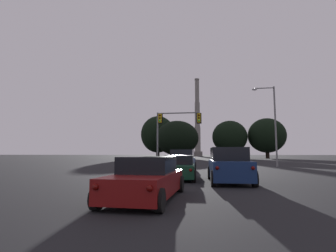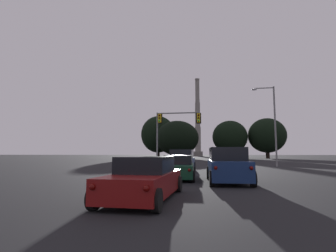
{
  "view_description": "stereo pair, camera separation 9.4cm",
  "coord_description": "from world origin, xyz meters",
  "px_view_note": "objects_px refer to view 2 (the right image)",
  "views": [
    {
      "loc": [
        -1.29,
        0.17,
        1.54
      ],
      "look_at": [
        -9.25,
        53.02,
        7.16
      ],
      "focal_mm": 28.0,
      "sensor_mm": 36.0,
      "label": 1
    },
    {
      "loc": [
        -1.2,
        0.18,
        1.54
      ],
      "look_at": [
        -9.25,
        53.02,
        7.16
      ],
      "focal_mm": 28.0,
      "sensor_mm": 36.0,
      "label": 2
    }
  ],
  "objects_px": {
    "sedan_left_lane_third": "(145,179)",
    "traffic_light_overhead_left": "(171,125)",
    "suv_center_lane_second": "(227,165)",
    "smokestack": "(198,125)",
    "suv_left_lane_front": "(182,161)",
    "sedan_left_lane_second": "(179,168)",
    "street_lamp": "(272,118)"
  },
  "relations": [
    {
      "from": "smokestack",
      "to": "sedan_left_lane_third",
      "type": "bearing_deg",
      "value": -88.6
    },
    {
      "from": "suv_left_lane_front",
      "to": "sedan_left_lane_third",
      "type": "relative_size",
      "value": 1.03
    },
    {
      "from": "traffic_light_overhead_left",
      "to": "street_lamp",
      "type": "bearing_deg",
      "value": 12.77
    },
    {
      "from": "suv_center_lane_second",
      "to": "smokestack",
      "type": "xyz_separation_m",
      "value": [
        -6.6,
        135.34,
        16.78
      ]
    },
    {
      "from": "sedan_left_lane_second",
      "to": "smokestack",
      "type": "xyz_separation_m",
      "value": [
        -3.79,
        133.82,
        17.01
      ]
    },
    {
      "from": "suv_left_lane_front",
      "to": "smokestack",
      "type": "distance_m",
      "value": 128.71
    },
    {
      "from": "suv_center_lane_second",
      "to": "sedan_left_lane_third",
      "type": "bearing_deg",
      "value": -121.09
    },
    {
      "from": "suv_center_lane_second",
      "to": "traffic_light_overhead_left",
      "type": "relative_size",
      "value": 0.78
    },
    {
      "from": "street_lamp",
      "to": "smokestack",
      "type": "relative_size",
      "value": 0.21
    },
    {
      "from": "sedan_left_lane_third",
      "to": "street_lamp",
      "type": "distance_m",
      "value": 26.27
    },
    {
      "from": "suv_center_lane_second",
      "to": "street_lamp",
      "type": "relative_size",
      "value": 0.52
    },
    {
      "from": "sedan_left_lane_second",
      "to": "smokestack",
      "type": "height_order",
      "value": "smokestack"
    },
    {
      "from": "smokestack",
      "to": "street_lamp",
      "type": "bearing_deg",
      "value": -83.56
    },
    {
      "from": "suv_center_lane_second",
      "to": "sedan_left_lane_third",
      "type": "relative_size",
      "value": 1.04
    },
    {
      "from": "sedan_left_lane_third",
      "to": "smokestack",
      "type": "relative_size",
      "value": 0.11
    },
    {
      "from": "smokestack",
      "to": "suv_left_lane_front",
      "type": "bearing_deg",
      "value": -88.48
    },
    {
      "from": "suv_left_lane_front",
      "to": "street_lamp",
      "type": "height_order",
      "value": "street_lamp"
    },
    {
      "from": "sedan_left_lane_second",
      "to": "smokestack",
      "type": "distance_m",
      "value": 134.95
    },
    {
      "from": "sedan_left_lane_third",
      "to": "traffic_light_overhead_left",
      "type": "height_order",
      "value": "traffic_light_overhead_left"
    },
    {
      "from": "traffic_light_overhead_left",
      "to": "smokestack",
      "type": "xyz_separation_m",
      "value": [
        -1.41,
        119.89,
        12.84
      ]
    },
    {
      "from": "sedan_left_lane_third",
      "to": "smokestack",
      "type": "height_order",
      "value": "smokestack"
    },
    {
      "from": "suv_left_lane_front",
      "to": "sedan_left_lane_third",
      "type": "bearing_deg",
      "value": -90.02
    },
    {
      "from": "suv_left_lane_front",
      "to": "sedan_left_lane_third",
      "type": "height_order",
      "value": "suv_left_lane_front"
    },
    {
      "from": "sedan_left_lane_third",
      "to": "smokestack",
      "type": "bearing_deg",
      "value": 93.69
    },
    {
      "from": "suv_left_lane_front",
      "to": "traffic_light_overhead_left",
      "type": "relative_size",
      "value": 0.78
    },
    {
      "from": "suv_center_lane_second",
      "to": "sedan_left_lane_third",
      "type": "height_order",
      "value": "suv_center_lane_second"
    },
    {
      "from": "suv_center_lane_second",
      "to": "smokestack",
      "type": "distance_m",
      "value": 136.54
    },
    {
      "from": "street_lamp",
      "to": "smokestack",
      "type": "distance_m",
      "value": 118.56
    },
    {
      "from": "street_lamp",
      "to": "sedan_left_lane_second",
      "type": "bearing_deg",
      "value": -119.62
    },
    {
      "from": "smokestack",
      "to": "sedan_left_lane_second",
      "type": "bearing_deg",
      "value": -88.38
    },
    {
      "from": "suv_left_lane_front",
      "to": "sedan_left_lane_third",
      "type": "distance_m",
      "value": 13.49
    },
    {
      "from": "sedan_left_lane_third",
      "to": "traffic_light_overhead_left",
      "type": "xyz_separation_m",
      "value": [
        -2.03,
        21.16,
        4.17
      ]
    }
  ]
}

